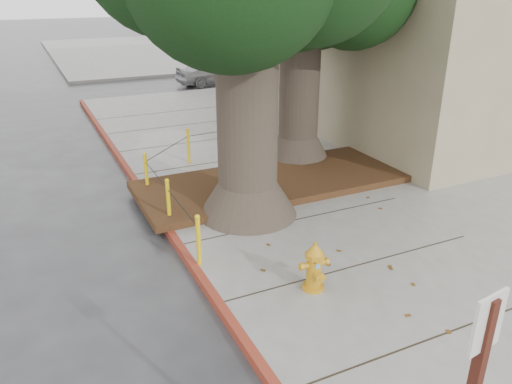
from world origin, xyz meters
TOP-DOWN VIEW (x-y plane):
  - ground at (0.00, 0.00)m, footprint 140.00×140.00m
  - sidewalk_main at (6.00, 2.50)m, footprint 16.00×26.00m
  - sidewalk_far at (6.00, 30.00)m, footprint 16.00×20.00m
  - curb_red at (-2.00, 2.50)m, footprint 0.14×26.00m
  - planter_bed at (0.90, 3.90)m, footprint 6.40×2.60m
  - bollard_ring at (-0.87, 4.38)m, footprint 3.79×5.39m
  - fire_hydrant at (-0.53, -0.28)m, footprint 0.43×0.39m
  - car_silver at (4.46, 17.10)m, footprint 3.74×1.68m
  - car_red at (8.74, 19.23)m, footprint 4.18×1.49m

SIDE VIEW (x-z plane):
  - ground at x=0.00m, z-range 0.00..0.00m
  - sidewalk_main at x=6.00m, z-range 0.00..0.15m
  - sidewalk_far at x=6.00m, z-range 0.00..0.15m
  - curb_red at x=-2.00m, z-range -0.01..0.15m
  - planter_bed at x=0.90m, z-range 0.15..0.31m
  - fire_hydrant at x=-0.53m, z-range 0.14..0.96m
  - car_silver at x=4.46m, z-range 0.00..1.25m
  - bollard_ring at x=-0.87m, z-range 0.19..1.14m
  - car_red at x=8.74m, z-range 0.00..1.37m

